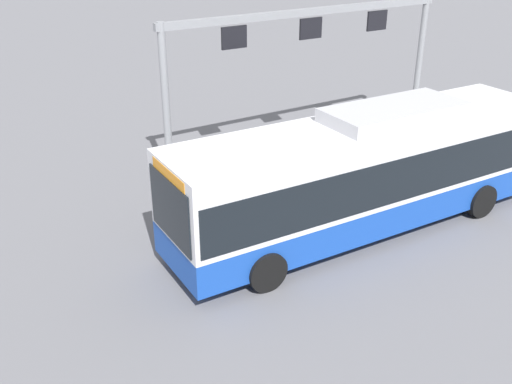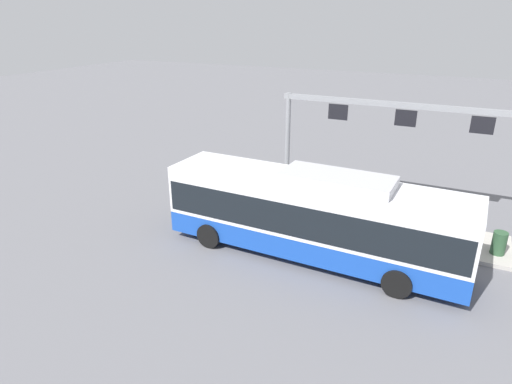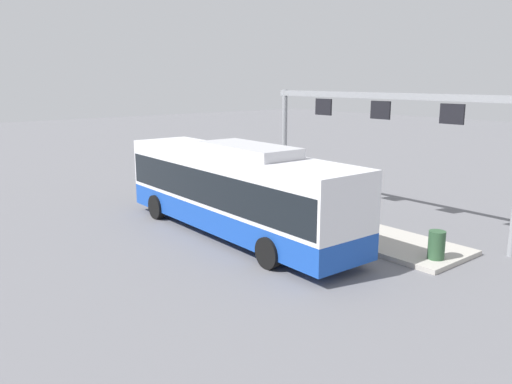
{
  "view_description": "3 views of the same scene",
  "coord_description": "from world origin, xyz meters",
  "px_view_note": "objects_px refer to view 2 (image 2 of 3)",
  "views": [
    {
      "loc": [
        10.22,
        10.74,
        8.07
      ],
      "look_at": [
        2.9,
        -0.94,
        1.48
      ],
      "focal_mm": 41.13,
      "sensor_mm": 36.0,
      "label": 1
    },
    {
      "loc": [
        -4.74,
        14.52,
        8.68
      ],
      "look_at": [
        2.79,
        -0.9,
        1.84
      ],
      "focal_mm": 31.33,
      "sensor_mm": 36.0,
      "label": 2
    },
    {
      "loc": [
        -14.62,
        11.05,
        5.67
      ],
      "look_at": [
        0.99,
        -1.85,
        1.21
      ],
      "focal_mm": 35.96,
      "sensor_mm": 36.0,
      "label": 3
    }
  ],
  "objects_px": {
    "bus_main": "(313,213)",
    "person_waiting_near": "(285,194)",
    "person_boarding": "(285,187)",
    "person_waiting_mid": "(316,192)",
    "trash_bin": "(499,243)"
  },
  "relations": [
    {
      "from": "bus_main",
      "to": "person_waiting_mid",
      "type": "height_order",
      "value": "bus_main"
    },
    {
      "from": "person_waiting_mid",
      "to": "trash_bin",
      "type": "bearing_deg",
      "value": 83.9
    },
    {
      "from": "person_boarding",
      "to": "trash_bin",
      "type": "distance_m",
      "value": 9.22
    },
    {
      "from": "person_waiting_near",
      "to": "person_waiting_mid",
      "type": "bearing_deg",
      "value": 143.49
    },
    {
      "from": "bus_main",
      "to": "person_boarding",
      "type": "xyz_separation_m",
      "value": [
        2.72,
        -3.93,
        -0.76
      ]
    },
    {
      "from": "bus_main",
      "to": "person_waiting_mid",
      "type": "distance_m",
      "value": 4.2
    },
    {
      "from": "person_waiting_mid",
      "to": "trash_bin",
      "type": "distance_m",
      "value": 7.69
    },
    {
      "from": "bus_main",
      "to": "person_waiting_near",
      "type": "relative_size",
      "value": 6.83
    },
    {
      "from": "person_waiting_near",
      "to": "trash_bin",
      "type": "distance_m",
      "value": 8.84
    },
    {
      "from": "bus_main",
      "to": "person_waiting_near",
      "type": "height_order",
      "value": "bus_main"
    },
    {
      "from": "person_boarding",
      "to": "person_waiting_near",
      "type": "distance_m",
      "value": 0.92
    },
    {
      "from": "trash_bin",
      "to": "bus_main",
      "type": "bearing_deg",
      "value": 25.17
    },
    {
      "from": "bus_main",
      "to": "trash_bin",
      "type": "relative_size",
      "value": 12.68
    },
    {
      "from": "person_waiting_near",
      "to": "trash_bin",
      "type": "xyz_separation_m",
      "value": [
        -8.83,
        0.05,
        -0.44
      ]
    },
    {
      "from": "trash_bin",
      "to": "person_waiting_near",
      "type": "bearing_deg",
      "value": -0.33
    }
  ]
}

